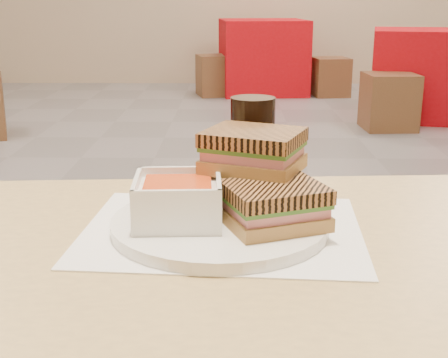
{
  "coord_description": "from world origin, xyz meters",
  "views": [
    {
      "loc": [
        0.02,
        -2.74,
        1.04
      ],
      "look_at": [
        0.01,
        -2.0,
        0.82
      ],
      "focal_mm": 48.96,
      "sensor_mm": 36.0,
      "label": 1
    }
  ],
  "objects_px": {
    "bg_chair_1l": "(389,101)",
    "bg_chair_2l": "(216,75)",
    "cola_glass": "(252,145)",
    "bg_chair_2r": "(330,77)",
    "bg_table_1": "(423,74)",
    "bg_table_2": "(263,57)",
    "soup_bowl": "(178,202)",
    "panini_lower": "(275,205)",
    "main_table": "(124,356)",
    "plate": "(220,224)"
  },
  "relations": [
    {
      "from": "cola_glass",
      "to": "soup_bowl",
      "type": "bearing_deg",
      "value": -118.18
    },
    {
      "from": "bg_chair_2r",
      "to": "bg_chair_2l",
      "type": "bearing_deg",
      "value": 178.72
    },
    {
      "from": "soup_bowl",
      "to": "bg_chair_1l",
      "type": "xyz_separation_m",
      "value": [
        1.36,
        4.24,
        -0.57
      ]
    },
    {
      "from": "plate",
      "to": "soup_bowl",
      "type": "xyz_separation_m",
      "value": [
        -0.05,
        -0.01,
        0.03
      ]
    },
    {
      "from": "soup_bowl",
      "to": "cola_glass",
      "type": "relative_size",
      "value": 0.78
    },
    {
      "from": "bg_table_2",
      "to": "main_table",
      "type": "bearing_deg",
      "value": -94.28
    },
    {
      "from": "bg_table_2",
      "to": "plate",
      "type": "bearing_deg",
      "value": -93.34
    },
    {
      "from": "bg_table_1",
      "to": "bg_chair_1l",
      "type": "height_order",
      "value": "bg_table_1"
    },
    {
      "from": "bg_chair_1l",
      "to": "bg_chair_2r",
      "type": "distance_m",
      "value": 1.78
    },
    {
      "from": "plate",
      "to": "bg_chair_2r",
      "type": "xyz_separation_m",
      "value": [
        1.1,
        6.0,
        -0.55
      ]
    },
    {
      "from": "main_table",
      "to": "bg_chair_2r",
      "type": "distance_m",
      "value": 6.25
    },
    {
      "from": "soup_bowl",
      "to": "panini_lower",
      "type": "height_order",
      "value": "soup_bowl"
    },
    {
      "from": "plate",
      "to": "cola_glass",
      "type": "distance_m",
      "value": 0.19
    },
    {
      "from": "soup_bowl",
      "to": "bg_chair_2r",
      "type": "bearing_deg",
      "value": 79.15
    },
    {
      "from": "bg_chair_1l",
      "to": "bg_chair_2l",
      "type": "height_order",
      "value": "bg_chair_1l"
    },
    {
      "from": "bg_table_1",
      "to": "bg_chair_2r",
      "type": "height_order",
      "value": "bg_table_1"
    },
    {
      "from": "bg_chair_1l",
      "to": "main_table",
      "type": "bearing_deg",
      "value": -108.04
    },
    {
      "from": "bg_chair_2l",
      "to": "panini_lower",
      "type": "bearing_deg",
      "value": -87.87
    },
    {
      "from": "bg_table_1",
      "to": "bg_chair_1l",
      "type": "relative_size",
      "value": 2.31
    },
    {
      "from": "cola_glass",
      "to": "bg_chair_2r",
      "type": "xyz_separation_m",
      "value": [
        1.05,
        5.82,
        -0.62
      ]
    },
    {
      "from": "main_table",
      "to": "bg_chair_1l",
      "type": "height_order",
      "value": "main_table"
    },
    {
      "from": "bg_table_1",
      "to": "panini_lower",
      "type": "bearing_deg",
      "value": -109.05
    },
    {
      "from": "cola_glass",
      "to": "bg_chair_2l",
      "type": "relative_size",
      "value": 0.31
    },
    {
      "from": "bg_chair_1l",
      "to": "panini_lower",
      "type": "bearing_deg",
      "value": -106.19
    },
    {
      "from": "cola_glass",
      "to": "bg_chair_1l",
      "type": "distance_m",
      "value": 4.29
    },
    {
      "from": "bg_table_1",
      "to": "plate",
      "type": "bearing_deg",
      "value": -109.87
    },
    {
      "from": "panini_lower",
      "to": "bg_table_1",
      "type": "distance_m",
      "value": 5.08
    },
    {
      "from": "soup_bowl",
      "to": "bg_table_2",
      "type": "relative_size",
      "value": 0.11
    },
    {
      "from": "bg_chair_1l",
      "to": "bg_chair_2l",
      "type": "xyz_separation_m",
      "value": [
        -1.46,
        1.79,
        -0.01
      ]
    },
    {
      "from": "panini_lower",
      "to": "bg_table_1",
      "type": "bearing_deg",
      "value": 70.95
    },
    {
      "from": "bg_chair_2r",
      "to": "panini_lower",
      "type": "bearing_deg",
      "value": -99.71
    },
    {
      "from": "soup_bowl",
      "to": "bg_table_1",
      "type": "height_order",
      "value": "soup_bowl"
    },
    {
      "from": "bg_table_1",
      "to": "bg_table_2",
      "type": "xyz_separation_m",
      "value": [
        -1.36,
        1.48,
        0.02
      ]
    },
    {
      "from": "bg_table_1",
      "to": "bg_chair_2l",
      "type": "distance_m",
      "value": 2.27
    },
    {
      "from": "soup_bowl",
      "to": "cola_glass",
      "type": "height_order",
      "value": "cola_glass"
    },
    {
      "from": "panini_lower",
      "to": "bg_chair_2l",
      "type": "distance_m",
      "value": 6.08
    },
    {
      "from": "cola_glass",
      "to": "bg_chair_2l",
      "type": "bearing_deg",
      "value": 91.99
    },
    {
      "from": "plate",
      "to": "panini_lower",
      "type": "distance_m",
      "value": 0.08
    },
    {
      "from": "bg_table_1",
      "to": "bg_chair_2r",
      "type": "bearing_deg",
      "value": 116.62
    },
    {
      "from": "main_table",
      "to": "panini_lower",
      "type": "bearing_deg",
      "value": 26.62
    },
    {
      "from": "main_table",
      "to": "bg_table_1",
      "type": "xyz_separation_m",
      "value": [
        1.83,
        4.87,
        -0.25
      ]
    },
    {
      "from": "plate",
      "to": "bg_table_2",
      "type": "relative_size",
      "value": 0.28
    },
    {
      "from": "plate",
      "to": "bg_chair_2l",
      "type": "bearing_deg",
      "value": 91.48
    },
    {
      "from": "main_table",
      "to": "bg_table_2",
      "type": "height_order",
      "value": "bg_table_2"
    },
    {
      "from": "plate",
      "to": "cola_glass",
      "type": "xyz_separation_m",
      "value": [
        0.05,
        0.18,
        0.06
      ]
    },
    {
      "from": "plate",
      "to": "panini_lower",
      "type": "bearing_deg",
      "value": -18.99
    },
    {
      "from": "bg_chair_2r",
      "to": "bg_table_1",
      "type": "bearing_deg",
      "value": -63.38
    },
    {
      "from": "main_table",
      "to": "bg_chair_2l",
      "type": "height_order",
      "value": "main_table"
    },
    {
      "from": "cola_glass",
      "to": "bg_table_1",
      "type": "relative_size",
      "value": 0.14
    },
    {
      "from": "panini_lower",
      "to": "bg_chair_2r",
      "type": "bearing_deg",
      "value": 80.29
    }
  ]
}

